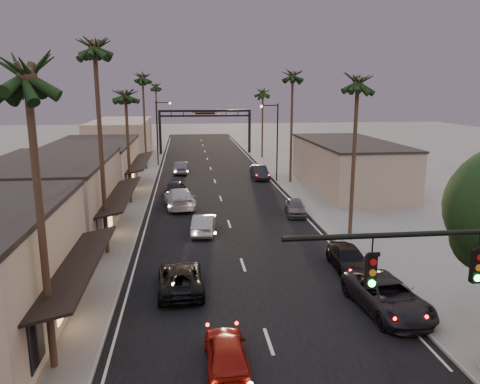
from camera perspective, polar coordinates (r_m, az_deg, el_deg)
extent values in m
plane|color=slate|center=(49.22, -2.64, -0.01)|extent=(200.00, 200.00, 0.00)
cube|color=black|center=(54.10, -3.02, 1.13)|extent=(14.00, 120.00, 0.02)
cube|color=slate|center=(61.18, -12.38, 2.23)|extent=(5.00, 92.00, 0.12)
cube|color=slate|center=(62.21, 5.32, 2.63)|extent=(5.00, 92.00, 0.12)
cube|color=#A19681|center=(36.15, -22.01, -1.02)|extent=(8.00, 14.00, 5.50)
cube|color=#BEAC91|center=(51.51, -17.43, 2.82)|extent=(8.00, 16.00, 5.00)
cube|color=#A19681|center=(73.97, -14.24, 6.16)|extent=(8.00, 20.00, 6.00)
cube|color=#A19681|center=(51.63, 13.04, 3.09)|extent=(8.00, 18.00, 5.00)
cylinder|color=black|center=(14.29, 21.88, -4.74)|extent=(8.40, 0.16, 0.16)
cube|color=black|center=(13.96, 15.67, -9.27)|extent=(0.28, 0.22, 1.00)
cube|color=black|center=(15.43, 26.85, -8.07)|extent=(0.28, 0.22, 1.00)
cube|color=black|center=(78.37, -9.71, 7.07)|extent=(0.40, 0.40, 7.00)
cube|color=black|center=(79.00, 1.16, 7.28)|extent=(0.40, 0.40, 7.00)
cube|color=black|center=(78.10, -4.30, 9.84)|extent=(15.20, 0.35, 0.35)
cube|color=black|center=(78.14, -4.29, 9.25)|extent=(15.20, 0.30, 0.30)
cube|color=beige|center=(78.10, -4.29, 9.54)|extent=(4.20, 0.12, 1.00)
cylinder|color=black|center=(54.33, 4.56, 5.95)|extent=(0.16, 0.16, 9.00)
cylinder|color=black|center=(53.83, 3.58, 10.50)|extent=(2.00, 0.12, 0.12)
sphere|color=#FFD899|center=(53.68, 2.62, 10.40)|extent=(0.30, 0.30, 0.30)
cylinder|color=black|center=(66.34, -10.07, 6.97)|extent=(0.16, 0.16, 9.00)
cylinder|color=black|center=(66.03, -9.34, 10.72)|extent=(2.00, 0.12, 0.12)
sphere|color=#FFD899|center=(66.00, -8.54, 10.66)|extent=(0.30, 0.30, 0.30)
cylinder|color=#38281C|center=(18.46, -23.01, -4.62)|extent=(0.28, 0.28, 11.00)
sphere|color=black|center=(17.77, -24.72, 14.57)|extent=(3.20, 3.20, 3.20)
cylinder|color=#38281C|center=(30.68, -16.54, 4.24)|extent=(0.28, 0.28, 13.00)
sphere|color=black|center=(30.55, -17.40, 17.53)|extent=(3.20, 3.20, 3.20)
cylinder|color=#38281C|center=(44.61, -13.46, 4.89)|extent=(0.28, 0.28, 10.00)
sphere|color=black|center=(44.26, -13.83, 12.09)|extent=(3.20, 3.20, 3.20)
cylinder|color=#38281C|center=(63.33, -11.55, 8.03)|extent=(0.28, 0.28, 12.00)
sphere|color=black|center=(63.20, -11.82, 14.00)|extent=(3.20, 3.20, 3.20)
cylinder|color=#38281C|center=(34.49, 13.68, 3.58)|extent=(0.28, 0.28, 11.00)
sphere|color=black|center=(34.12, 14.22, 13.75)|extent=(3.20, 3.20, 3.20)
cylinder|color=#38281C|center=(53.50, 6.28, 7.43)|extent=(0.28, 0.28, 12.00)
sphere|color=black|center=(53.34, 6.46, 14.51)|extent=(3.20, 3.20, 3.20)
cylinder|color=#38281C|center=(73.15, 2.75, 8.03)|extent=(0.28, 0.28, 10.00)
sphere|color=black|center=(72.93, 2.79, 12.42)|extent=(3.20, 3.20, 3.20)
cylinder|color=#38281C|center=(86.24, -10.10, 8.86)|extent=(0.28, 0.28, 11.00)
sphere|color=black|center=(86.10, -10.26, 12.91)|extent=(3.20, 3.20, 3.20)
imported|color=maroon|center=(19.07, -1.68, -18.91)|extent=(1.63, 4.01, 1.36)
imported|color=black|center=(25.62, -7.30, -10.38)|extent=(2.52, 5.16, 1.41)
imported|color=gray|center=(35.17, -4.43, -3.89)|extent=(2.08, 4.60, 1.46)
imported|color=#B3B3B3|center=(43.00, -7.38, -0.72)|extent=(3.17, 6.36, 1.78)
imported|color=black|center=(48.41, -7.85, 0.57)|extent=(2.17, 4.50, 1.48)
imported|color=#46464B|center=(60.22, -7.15, 2.95)|extent=(1.97, 4.82, 1.56)
imported|color=black|center=(24.24, 17.55, -12.03)|extent=(3.17, 5.94, 1.59)
imported|color=black|center=(28.99, 13.10, -7.92)|extent=(2.04, 4.70, 1.35)
imported|color=#4E4D52|center=(40.42, 6.76, -1.84)|extent=(2.09, 4.21, 1.38)
imported|color=black|center=(56.37, 2.39, 2.41)|extent=(1.78, 4.83, 1.58)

